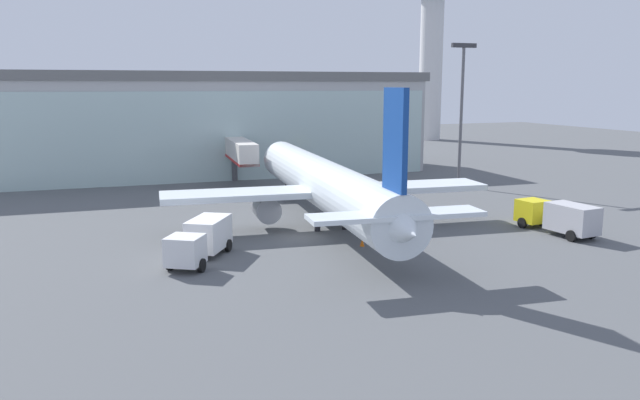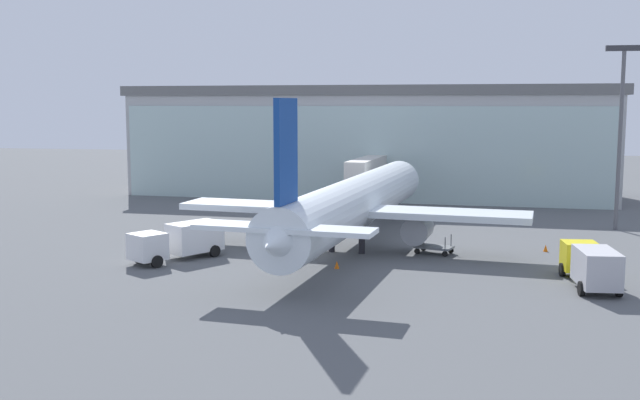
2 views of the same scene
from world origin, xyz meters
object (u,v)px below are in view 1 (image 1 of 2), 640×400
(jet_bridge, at_px, (240,151))
(safety_cone_wingtip, at_px, (463,207))
(airplane, at_px, (324,184))
(fuel_truck, at_px, (559,216))
(safety_cone_nose, at_px, (362,243))
(apron_light_mast, at_px, (462,102))
(control_tower, at_px, (432,36))
(baggage_cart, at_px, (397,216))
(catering_truck, at_px, (202,239))

(jet_bridge, bearing_deg, safety_cone_wingtip, -136.83)
(airplane, height_order, fuel_truck, airplane)
(airplane, relative_size, safety_cone_nose, 72.72)
(apron_light_mast, bearing_deg, jet_bridge, 158.00)
(control_tower, distance_m, baggage_cart, 89.12)
(airplane, height_order, baggage_cart, airplane)
(jet_bridge, distance_m, control_tower, 75.61)
(jet_bridge, distance_m, airplane, 22.84)
(jet_bridge, relative_size, airplane, 0.33)
(control_tower, height_order, safety_cone_wingtip, control_tower)
(jet_bridge, bearing_deg, airplane, -170.35)
(airplane, distance_m, safety_cone_nose, 8.57)
(airplane, xyz_separation_m, baggage_cart, (6.46, -1.33, -3.08))
(apron_light_mast, distance_m, catering_truck, 40.91)
(jet_bridge, height_order, fuel_truck, jet_bridge)
(apron_light_mast, bearing_deg, safety_cone_wingtip, -122.17)
(apron_light_mast, xyz_separation_m, safety_cone_wingtip, (-7.49, -11.90, -9.79))
(control_tower, relative_size, safety_cone_wingtip, 65.29)
(control_tower, height_order, catering_truck, control_tower)
(jet_bridge, distance_m, apron_light_mast, 26.70)
(safety_cone_nose, bearing_deg, airplane, 89.24)
(catering_truck, relative_size, baggage_cart, 2.33)
(jet_bridge, bearing_deg, apron_light_mast, -106.41)
(catering_truck, bearing_deg, control_tower, 172.56)
(safety_cone_wingtip, bearing_deg, jet_bridge, 127.58)
(jet_bridge, relative_size, apron_light_mast, 0.79)
(control_tower, bearing_deg, safety_cone_wingtip, -118.98)
(safety_cone_nose, bearing_deg, fuel_truck, -7.74)
(control_tower, xyz_separation_m, safety_cone_nose, (-53.87, -78.89, -22.00))
(safety_cone_wingtip, bearing_deg, safety_cone_nose, -149.28)
(airplane, bearing_deg, control_tower, -30.50)
(fuel_truck, height_order, baggage_cart, fuel_truck)
(jet_bridge, height_order, airplane, airplane)
(catering_truck, bearing_deg, fuel_truck, 116.44)
(fuel_truck, bearing_deg, catering_truck, 78.78)
(control_tower, bearing_deg, jet_bridge, -138.95)
(jet_bridge, height_order, catering_truck, jet_bridge)
(catering_truck, distance_m, safety_cone_wingtip, 28.35)
(apron_light_mast, bearing_deg, safety_cone_nose, -137.28)
(safety_cone_nose, bearing_deg, apron_light_mast, 42.72)
(catering_truck, height_order, baggage_cart, catering_truck)
(baggage_cart, distance_m, safety_cone_wingtip, 8.94)
(control_tower, height_order, fuel_truck, control_tower)
(apron_light_mast, bearing_deg, control_tower, 61.70)
(catering_truck, bearing_deg, jet_bridge, -166.63)
(apron_light_mast, xyz_separation_m, baggage_cart, (-16.09, -14.34, -9.56))
(fuel_truck, distance_m, safety_cone_wingtip, 11.44)
(apron_light_mast, distance_m, baggage_cart, 23.58)
(safety_cone_nose, distance_m, safety_cone_wingtip, 17.64)
(jet_bridge, xyz_separation_m, control_tower, (55.38, 48.22, 18.05))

